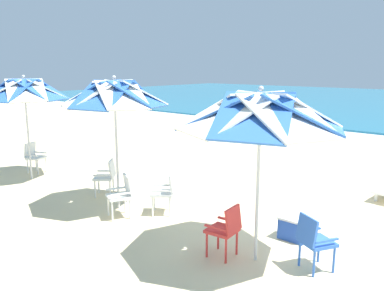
# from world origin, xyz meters

# --- Properties ---
(ground_plane) EXTENTS (80.00, 80.00, 0.00)m
(ground_plane) POSITION_xyz_m (0.00, 0.00, 0.00)
(ground_plane) COLOR beige
(beach_umbrella_0) EXTENTS (2.54, 2.54, 2.73)m
(beach_umbrella_0) POSITION_xyz_m (-0.07, -2.13, 2.34)
(beach_umbrella_0) COLOR silver
(beach_umbrella_0) RESTS_ON ground
(plastic_chair_0) EXTENTS (0.60, 0.62, 0.87)m
(plastic_chair_0) POSITION_xyz_m (0.75, -1.84, 0.50)
(plastic_chair_0) COLOR blue
(plastic_chair_0) RESTS_ON ground
(plastic_chair_1) EXTENTS (0.51, 0.48, 0.87)m
(plastic_chair_1) POSITION_xyz_m (-0.48, -2.36, 0.50)
(plastic_chair_1) COLOR red
(plastic_chair_1) RESTS_ON ground
(beach_umbrella_1) EXTENTS (2.20, 2.20, 2.83)m
(beach_umbrella_1) POSITION_xyz_m (-3.53, -2.07, 2.44)
(beach_umbrella_1) COLOR silver
(beach_umbrella_1) RESTS_ON ground
(plastic_chair_2) EXTENTS (0.59, 0.60, 0.87)m
(plastic_chair_2) POSITION_xyz_m (-3.09, -2.33, 0.50)
(plastic_chair_2) COLOR white
(plastic_chair_2) RESTS_ON ground
(plastic_chair_3) EXTENTS (0.63, 0.63, 0.87)m
(plastic_chair_3) POSITION_xyz_m (-4.40, -1.71, 0.50)
(plastic_chair_3) COLOR white
(plastic_chair_3) RESTS_ON ground
(plastic_chair_4) EXTENTS (0.63, 0.63, 0.87)m
(plastic_chair_4) POSITION_xyz_m (-2.55, -1.63, 0.50)
(plastic_chair_4) COLOR white
(plastic_chair_4) RESTS_ON ground
(beach_umbrella_2) EXTENTS (2.30, 2.30, 2.79)m
(beach_umbrella_2) POSITION_xyz_m (-7.11, -2.19, 2.40)
(beach_umbrella_2) COLOR silver
(beach_umbrella_2) RESTS_ON ground
(plastic_chair_5) EXTENTS (0.60, 0.57, 0.87)m
(plastic_chair_5) POSITION_xyz_m (-7.68, -1.78, 0.50)
(plastic_chair_5) COLOR white
(plastic_chair_5) RESTS_ON ground
(cooler_box) EXTENTS (0.50, 0.34, 0.40)m
(cooler_box) POSITION_xyz_m (0.04, -1.03, 0.20)
(cooler_box) COLOR blue
(cooler_box) RESTS_ON ground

